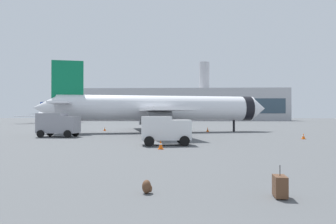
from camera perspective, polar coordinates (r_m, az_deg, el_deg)
The scene contains 11 objects.
airplane_at_gate at distance 46.84m, azimuth -1.78°, elevation 0.67°, with size 35.41×32.22×10.50m.
airplane_taxiing at distance 98.76m, azimuth -20.69°, elevation -0.62°, with size 18.09×18.43×6.66m.
service_truck at distance 39.86m, azimuth -19.72°, elevation -2.07°, with size 4.95×2.82×2.90m.
cargo_van at distance 27.70m, azimuth -0.54°, elevation -3.18°, with size 4.63×2.85×2.60m.
safety_cone_near at distance 52.25m, azimuth -11.64°, elevation -3.09°, with size 0.44×0.44×0.65m.
safety_cone_mid at distance 48.79m, azimuth 7.35°, elevation -3.23°, with size 0.44×0.44×0.74m.
safety_cone_far at distance 37.68m, azimuth 23.81°, elevation -4.13°, with size 0.44×0.44×0.64m.
safety_cone_outer at distance 24.65m, azimuth -1.36°, elevation -6.08°, with size 0.44×0.44×0.73m.
rolling_suitcase at distance 11.25m, azimuth 20.04°, elevation -12.80°, with size 0.45×0.67×1.10m.
traveller_backpack at distance 11.22m, azimuth -3.91°, elevation -13.67°, with size 0.36×0.40×0.48m.
terminal_building at distance 135.27m, azimuth 1.50°, elevation 1.37°, with size 93.73×18.63×25.50m.
Camera 1 is at (-0.02, -3.82, 2.82)m, focal length 32.90 mm.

